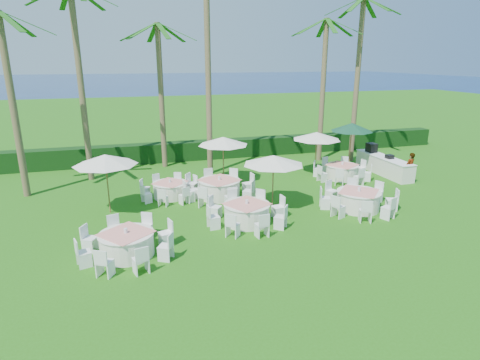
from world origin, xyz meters
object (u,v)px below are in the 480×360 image
at_px(banquet_table_d, 170,189).
at_px(umbrella_d, 317,136).
at_px(banquet_table_a, 127,243).
at_px(banquet_table_f, 342,171).
at_px(banquet_table_b, 247,213).
at_px(umbrella_b, 273,160).
at_px(umbrella_c, 223,141).
at_px(banquet_table_e, 219,188).
at_px(umbrella_a, 105,160).
at_px(umbrella_green, 352,127).
at_px(staff_person, 410,167).
at_px(banquet_table_c, 358,200).
at_px(buffet_table, 383,164).

relative_size(banquet_table_d, umbrella_d, 1.04).
xyz_separation_m(banquet_table_a, banquet_table_f, (11.64, 6.05, -0.01)).
relative_size(banquet_table_b, umbrella_d, 1.21).
bearing_deg(banquet_table_f, umbrella_b, -149.20).
relative_size(umbrella_b, umbrella_c, 1.01).
distance_m(banquet_table_b, umbrella_d, 8.38).
relative_size(banquet_table_e, umbrella_a, 1.31).
distance_m(banquet_table_f, umbrella_b, 6.43).
bearing_deg(umbrella_green, umbrella_b, -145.05).
xyz_separation_m(umbrella_c, staff_person, (9.62, -2.70, -1.47)).
bearing_deg(banquet_table_a, umbrella_b, 24.50).
height_order(banquet_table_a, umbrella_d, umbrella_d).
xyz_separation_m(banquet_table_e, umbrella_c, (0.77, 2.26, 1.81)).
relative_size(banquet_table_c, umbrella_green, 1.16).
height_order(banquet_table_c, banquet_table_d, banquet_table_c).
height_order(banquet_table_f, staff_person, staff_person).
height_order(banquet_table_b, banquet_table_c, banquet_table_c).
height_order(umbrella_d, buffet_table, umbrella_d).
relative_size(umbrella_b, umbrella_d, 0.99).
xyz_separation_m(banquet_table_e, umbrella_a, (-5.02, -0.60, 1.89)).
distance_m(banquet_table_c, banquet_table_d, 8.70).
bearing_deg(banquet_table_d, banquet_table_e, -17.26).
bearing_deg(umbrella_d, umbrella_c, -179.19).
distance_m(umbrella_a, umbrella_b, 7.10).
bearing_deg(umbrella_c, banquet_table_f, -9.55).
bearing_deg(banquet_table_f, umbrella_c, 170.45).
xyz_separation_m(banquet_table_c, umbrella_a, (-10.50, 2.69, 1.91)).
relative_size(banquet_table_e, umbrella_c, 1.32).
xyz_separation_m(banquet_table_a, staff_person, (14.77, 4.45, 0.38)).
xyz_separation_m(banquet_table_c, staff_person, (4.90, 2.85, 0.36)).
xyz_separation_m(buffet_table, staff_person, (0.33, -1.83, 0.27)).
relative_size(banquet_table_f, umbrella_d, 1.15).
bearing_deg(staff_person, umbrella_c, -31.20).
bearing_deg(staff_person, banquet_table_f, -42.69).
distance_m(banquet_table_d, banquet_table_f, 9.52).
relative_size(banquet_table_f, umbrella_c, 1.18).
height_order(banquet_table_c, staff_person, staff_person).
height_order(banquet_table_f, umbrella_a, umbrella_a).
bearing_deg(banquet_table_e, umbrella_b, -45.76).
bearing_deg(umbrella_d, umbrella_green, 7.15).
distance_m(banquet_table_a, banquet_table_c, 10.00).
distance_m(banquet_table_c, buffet_table, 6.54).
bearing_deg(banquet_table_a, banquet_table_b, 17.87).
relative_size(umbrella_green, staff_person, 1.76).
distance_m(umbrella_b, staff_person, 8.69).
relative_size(umbrella_a, umbrella_green, 0.95).
distance_m(umbrella_c, umbrella_green, 7.82).
xyz_separation_m(umbrella_a, umbrella_b, (6.96, -1.40, -0.16)).
bearing_deg(umbrella_d, banquet_table_c, -97.17).
relative_size(umbrella_a, umbrella_c, 1.01).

